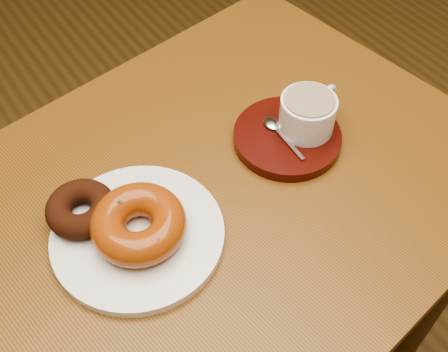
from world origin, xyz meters
TOP-DOWN VIEW (x-y plane):
  - cafe_table at (-0.06, 0.03)m, footprint 0.94×0.75m
  - donut_plate at (-0.18, 0.02)m, footprint 0.28×0.28m
  - donut_cinnamon at (-0.23, 0.08)m, footprint 0.13×0.13m
  - donut_caramel at (-0.18, 0.01)m, footprint 0.14×0.14m
  - saucer at (0.09, 0.04)m, footprint 0.22×0.22m
  - coffee_cup at (0.13, 0.04)m, footprint 0.11×0.09m
  - teaspoon at (0.08, 0.06)m, footprint 0.02×0.10m

SIDE VIEW (x-z plane):
  - cafe_table at x=-0.06m, z-range 0.27..1.08m
  - donut_plate at x=-0.18m, z-range 0.80..0.82m
  - saucer at x=0.09m, z-range 0.80..0.82m
  - teaspoon at x=0.08m, z-range 0.82..0.83m
  - donut_cinnamon at x=-0.23m, z-range 0.82..0.85m
  - donut_caramel at x=-0.18m, z-range 0.82..0.86m
  - coffee_cup at x=0.13m, z-range 0.82..0.88m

